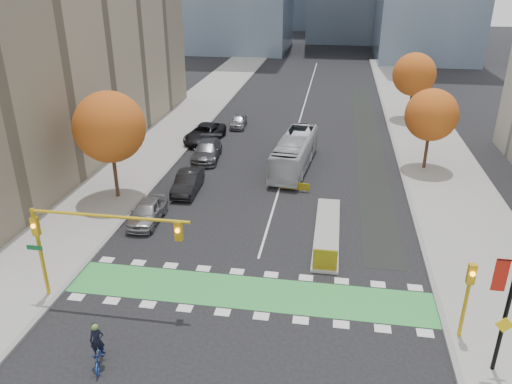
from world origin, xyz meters
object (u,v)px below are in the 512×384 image
(bus, at_px, (294,152))
(parked_car_c, at_px, (207,150))
(traffic_signal_east, at_px, (468,290))
(parked_car_b, at_px, (188,182))
(cyclist, at_px, (99,351))
(parked_car_d, at_px, (205,133))
(tree_east_near, at_px, (431,115))
(parked_car_a, at_px, (147,212))
(tree_west, at_px, (110,127))
(tree_east_far, at_px, (414,74))
(parked_car_e, at_px, (239,121))
(hazard_board, at_px, (325,260))
(traffic_signal_west, at_px, (84,233))

(bus, bearing_deg, parked_car_c, 178.41)
(traffic_signal_east, bearing_deg, parked_car_b, 140.41)
(cyclist, bearing_deg, parked_car_d, 78.56)
(tree_east_near, xyz_separation_m, parked_car_a, (-20.32, -13.45, -4.08))
(bus, xyz_separation_m, parked_car_a, (-9.06, -11.88, -0.68))
(tree_east_near, bearing_deg, tree_west, -157.38)
(tree_east_far, distance_m, parked_car_a, 36.34)
(tree_east_far, height_order, traffic_signal_east, tree_east_far)
(parked_car_e, bearing_deg, traffic_signal_east, -65.40)
(hazard_board, bearing_deg, parked_car_c, 123.44)
(tree_east_far, bearing_deg, parked_car_b, -129.10)
(bus, bearing_deg, parked_car_e, 127.64)
(hazard_board, height_order, parked_car_b, parked_car_b)
(tree_east_near, height_order, traffic_signal_west, tree_east_near)
(cyclist, distance_m, bus, 26.07)
(tree_east_far, bearing_deg, parked_car_e, -162.47)
(cyclist, bearing_deg, parked_car_a, 84.19)
(tree_east_far, relative_size, parked_car_c, 1.36)
(tree_east_near, height_order, cyclist, tree_east_near)
(tree_west, bearing_deg, traffic_signal_west, -71.98)
(tree_west, xyz_separation_m, parked_car_d, (3.09, 14.45, -4.77))
(traffic_signal_west, bearing_deg, hazard_board, 21.55)
(traffic_signal_east, distance_m, parked_car_e, 36.74)
(cyclist, xyz_separation_m, parked_car_a, (-2.81, 13.42, 0.05))
(traffic_signal_west, xyz_separation_m, bus, (8.67, 20.94, -2.57))
(tree_east_far, bearing_deg, hazard_board, -104.12)
(tree_west, height_order, tree_east_far, tree_west)
(parked_car_a, bearing_deg, traffic_signal_west, -88.93)
(bus, height_order, parked_car_b, bus)
(parked_car_a, bearing_deg, parked_car_e, 84.19)
(tree_west, xyz_separation_m, parked_car_e, (5.50, 20.00, -4.93))
(tree_east_near, bearing_deg, tree_east_far, 88.21)
(tree_east_near, height_order, parked_car_b, tree_east_near)
(tree_east_near, bearing_deg, traffic_signal_west, -131.52)
(tree_east_far, distance_m, parked_car_b, 31.27)
(parked_car_b, bearing_deg, parked_car_a, -105.64)
(traffic_signal_west, bearing_deg, tree_east_far, 62.05)
(cyclist, relative_size, bus, 0.21)
(traffic_signal_east, distance_m, bus, 23.13)
(tree_east_near, relative_size, parked_car_d, 1.16)
(hazard_board, xyz_separation_m, parked_car_b, (-11.02, 9.78, -0.01))
(parked_car_c, relative_size, parked_car_d, 0.92)
(parked_car_b, height_order, parked_car_c, parked_car_c)
(tree_east_near, xyz_separation_m, parked_car_c, (-19.39, -0.55, -4.05))
(traffic_signal_west, relative_size, parked_car_d, 1.39)
(bus, xyz_separation_m, parked_car_b, (-7.76, -6.45, -0.67))
(parked_car_e, bearing_deg, parked_car_a, -97.44)
(tree_east_near, relative_size, parked_car_c, 1.25)
(cyclist, bearing_deg, bus, 58.49)
(hazard_board, xyz_separation_m, parked_car_d, (-12.91, 22.25, 0.05))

